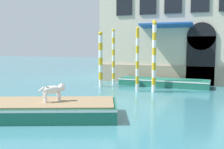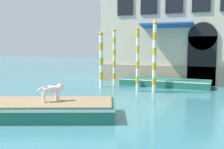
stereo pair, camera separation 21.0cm
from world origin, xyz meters
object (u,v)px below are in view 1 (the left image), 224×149
at_px(mooring_pole_1, 154,54).
at_px(mooring_pole_3, 113,57).
at_px(boat_moored_near_palazzo, 163,82).
at_px(mooring_pole_4, 137,59).
at_px(boat_foreground, 21,109).
at_px(mooring_pole_0, 101,59).
at_px(dog_on_deck, 54,90).
at_px(mooring_pole_2, 154,57).

relative_size(mooring_pole_1, mooring_pole_3, 1.11).
bearing_deg(mooring_pole_1, mooring_pole_3, 167.96).
distance_m(boat_moored_near_palazzo, mooring_pole_4, 3.47).
height_order(boat_foreground, mooring_pole_0, mooring_pole_0).
xyz_separation_m(boat_moored_near_palazzo, mooring_pole_1, (-0.50, -1.23, 2.02)).
relative_size(dog_on_deck, mooring_pole_1, 0.19).
xyz_separation_m(boat_foreground, mooring_pole_1, (3.54, 9.02, 1.96)).
relative_size(dog_on_deck, boat_moored_near_palazzo, 0.14).
relative_size(boat_moored_near_palazzo, mooring_pole_2, 1.46).
bearing_deg(mooring_pole_4, boat_foreground, -110.55).
bearing_deg(boat_foreground, mooring_pole_3, 66.05).
xyz_separation_m(boat_foreground, mooring_pole_2, (3.86, 7.55, 1.85)).
height_order(boat_foreground, mooring_pole_3, mooring_pole_3).
bearing_deg(mooring_pole_3, boat_foreground, -92.72).
relative_size(boat_foreground, mooring_pole_0, 2.08).
relative_size(boat_foreground, dog_on_deck, 9.15).
height_order(dog_on_deck, mooring_pole_2, mooring_pole_2).
height_order(dog_on_deck, mooring_pole_4, mooring_pole_4).
distance_m(boat_foreground, mooring_pole_2, 8.68).
bearing_deg(boat_moored_near_palazzo, mooring_pole_1, -108.83).
relative_size(mooring_pole_0, mooring_pole_1, 0.84).
relative_size(mooring_pole_1, mooring_pole_2, 1.05).
bearing_deg(mooring_pole_2, mooring_pole_1, 102.20).
height_order(mooring_pole_0, mooring_pole_4, mooring_pole_4).
xyz_separation_m(boat_moored_near_palazzo, mooring_pole_4, (-1.22, -2.74, 1.74)).
distance_m(dog_on_deck, mooring_pole_1, 8.92).
distance_m(dog_on_deck, mooring_pole_4, 7.26).
bearing_deg(mooring_pole_3, boat_moored_near_palazzo, 9.07).
distance_m(mooring_pole_1, mooring_pole_2, 1.51).
distance_m(mooring_pole_0, mooring_pole_1, 3.64).
distance_m(boat_foreground, mooring_pole_1, 9.89).
bearing_deg(mooring_pole_2, mooring_pole_0, 167.44).
relative_size(boat_moored_near_palazzo, mooring_pole_0, 1.65).
relative_size(boat_moored_near_palazzo, mooring_pole_4, 1.59).
xyz_separation_m(dog_on_deck, mooring_pole_2, (2.62, 7.05, 1.08)).
height_order(dog_on_deck, mooring_pole_1, mooring_pole_1).
height_order(boat_moored_near_palazzo, mooring_pole_1, mooring_pole_1).
bearing_deg(mooring_pole_4, mooring_pole_0, 162.50).
relative_size(mooring_pole_1, mooring_pole_4, 1.14).
bearing_deg(mooring_pole_3, mooring_pole_0, -110.98).
bearing_deg(dog_on_deck, mooring_pole_3, 46.22).
relative_size(mooring_pole_2, mooring_pole_4, 1.08).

